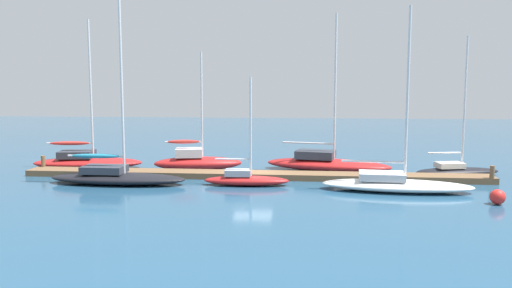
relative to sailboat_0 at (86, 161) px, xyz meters
name	(u,v)px	position (x,y,z in m)	size (l,w,h in m)	color
ground_plane	(253,178)	(12.46, -2.67, -0.55)	(120.00, 120.00, 0.00)	navy
dock_pier	(253,175)	(12.46, -2.67, -0.36)	(30.20, 1.77, 0.39)	brown
dock_piling_near_end	(43,164)	(-2.24, -1.94, 0.03)	(0.28, 0.28, 1.16)	brown
dock_piling_far_end	(492,175)	(27.16, -3.41, 0.03)	(0.28, 0.28, 1.16)	brown
sailboat_0	(86,161)	(0.00, 0.00, 0.00)	(8.12, 3.66, 10.64)	#B21E1E
sailboat_1	(116,175)	(4.31, -5.46, 0.00)	(8.49, 2.42, 13.20)	black
sailboat_2	(197,161)	(8.14, 0.09, 0.08)	(6.49, 3.13, 8.32)	#B21E1E
sailboat_3	(245,178)	(12.26, -5.12, -0.13)	(5.18, 1.56, 6.50)	#B21E1E
sailboat_4	(326,163)	(17.31, 0.59, 0.02)	(9.18, 4.51, 10.87)	#B21E1E
sailboat_5	(395,183)	(20.96, -5.91, -0.09)	(8.64, 3.09, 10.37)	white
sailboat_6	(457,169)	(25.90, -0.55, -0.10)	(5.95, 2.83, 9.20)	black
mooring_buoy_yellow	(86,155)	(-2.24, 4.94, -0.29)	(0.53, 0.53, 0.53)	yellow
mooring_buoy_red	(498,197)	(25.57, -8.74, -0.17)	(0.78, 0.78, 0.78)	red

